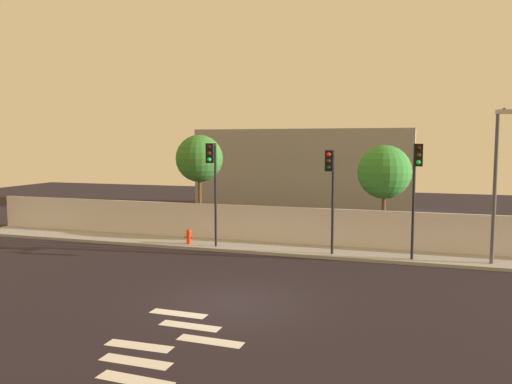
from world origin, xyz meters
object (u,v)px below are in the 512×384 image
Objects in this scene: traffic_light_center at (416,177)px; roadside_tree_midleft at (384,172)px; fire_hydrant at (189,236)px; roadside_tree_leftmost at (199,159)px; traffic_light_left at (213,172)px; street_lamp_curbside at (496,174)px; traffic_light_right at (331,179)px.

traffic_light_center is 0.98× the size of roadside_tree_midleft.
fire_hydrant is 5.03m from roadside_tree_leftmost.
traffic_light_left is 12.19m from street_lamp_curbside.
traffic_light_center reaches higher than fire_hydrant.
traffic_light_right is at bearing 176.94° from traffic_light_center.
roadside_tree_midleft is at bearing 28.04° from traffic_light_left.
traffic_light_center is 11.18m from fire_hydrant.
street_lamp_curbside is 14.18m from fire_hydrant.
traffic_light_center is 4.39m from roadside_tree_midleft.
roadside_tree_leftmost is (-0.86, 3.28, 3.71)m from fire_hydrant.
traffic_light_center reaches higher than traffic_light_right.
traffic_light_left is 0.99× the size of roadside_tree_midleft.
street_lamp_curbside reaches higher than roadside_tree_midleft.
roadside_tree_midleft reaches higher than fire_hydrant.
traffic_light_left reaches higher than traffic_light_right.
traffic_light_left is at bearing 179.39° from traffic_light_center.
fire_hydrant is 0.15× the size of roadside_tree_midleft.
traffic_light_left is 3.66m from fire_hydrant.
traffic_light_center is at bearing -0.61° from traffic_light_left.
traffic_light_right is 4.41m from roadside_tree_midleft.
traffic_light_right is (-3.54, 0.19, -0.21)m from traffic_light_center.
roadside_tree_midleft is at bearing 110.43° from traffic_light_center.
roadside_tree_midleft is at bearing 143.19° from street_lamp_curbside.
traffic_light_right is 7.76m from fire_hydrant.
roadside_tree_leftmost reaches higher than roadside_tree_midleft.
roadside_tree_leftmost is (-14.63, 3.47, 0.35)m from street_lamp_curbside.
roadside_tree_midleft is (10.00, -0.00, -0.57)m from roadside_tree_leftmost.
street_lamp_curbside is at bearing -36.81° from roadside_tree_midleft.
traffic_light_left is 4.73m from roadside_tree_leftmost.
roadside_tree_midleft is (7.54, 4.02, -0.08)m from traffic_light_left.
fire_hydrant is (-7.13, 0.64, -3.01)m from traffic_light_right.
traffic_light_center is 3.17m from street_lamp_curbside.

